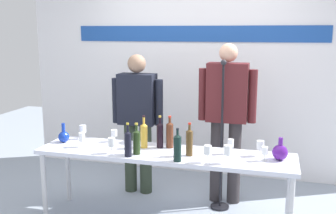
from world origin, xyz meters
TOP-DOWN VIEW (x-y plane):
  - back_wall at (0.00, 1.56)m, footprint 4.60×0.11m
  - display_table at (0.00, 0.00)m, footprint 2.47×0.57m
  - decanter_blue_left at (-1.10, 0.05)m, footprint 0.11×0.11m
  - decanter_blue_right at (1.07, 0.05)m, footprint 0.14×0.14m
  - presenter_left at (-0.51, 0.68)m, footprint 0.61×0.22m
  - presenter_right at (0.51, 0.68)m, footprint 0.62×0.22m
  - wine_bottle_0 at (0.26, -0.04)m, footprint 0.06×0.06m
  - wine_bottle_1 at (-0.23, -0.13)m, footprint 0.07×0.07m
  - wine_bottle_2 at (0.19, -0.23)m, footprint 0.07×0.07m
  - wine_bottle_3 at (0.02, 0.15)m, footprint 0.07×0.07m
  - wine_bottle_4 at (-0.28, -0.22)m, footprint 0.07×0.07m
  - wine_bottle_5 at (-0.08, 0.13)m, footprint 0.07×0.07m
  - wine_bottle_6 at (-0.23, 0.09)m, footprint 0.07×0.07m
  - wine_glass_left_0 at (-0.60, 0.21)m, footprint 0.07×0.07m
  - wine_glass_left_1 at (-0.46, -0.17)m, footprint 0.07×0.07m
  - wine_glass_left_2 at (-0.96, 0.21)m, footprint 0.07×0.07m
  - wine_glass_left_3 at (-0.83, -0.06)m, footprint 0.06×0.06m
  - wine_glass_right_0 at (0.89, 0.12)m, footprint 0.07×0.07m
  - wine_glass_right_1 at (0.94, -0.01)m, footprint 0.06×0.06m
  - wine_glass_right_2 at (0.63, -0.17)m, footprint 0.07×0.07m
  - wine_glass_right_3 at (0.62, 0.11)m, footprint 0.06×0.06m
  - wine_glass_right_4 at (0.45, -0.19)m, footprint 0.07×0.07m
  - microphone_stand at (0.49, 0.50)m, footprint 0.20×0.20m

SIDE VIEW (x-z plane):
  - microphone_stand at x=0.49m, z-range -0.26..1.34m
  - display_table at x=0.00m, z-range 0.31..1.04m
  - decanter_blue_left at x=-1.10m, z-range 0.70..0.90m
  - decanter_blue_right at x=1.07m, z-range 0.71..0.91m
  - wine_glass_left_0 at x=-0.60m, z-range 0.76..0.89m
  - wine_glass_right_1 at x=0.94m, z-range 0.76..0.89m
  - wine_glass_left_3 at x=-0.83m, z-range 0.76..0.91m
  - wine_glass_right_3 at x=0.62m, z-range 0.76..0.91m
  - wine_glass_right_0 at x=0.89m, z-range 0.77..0.91m
  - wine_glass_left_2 at x=-0.96m, z-range 0.77..0.92m
  - wine_glass_left_1 at x=-0.46m, z-range 0.77..0.92m
  - wine_glass_right_4 at x=0.45m, z-range 0.77..0.93m
  - wine_glass_right_2 at x=0.63m, z-range 0.77..0.94m
  - wine_bottle_1 at x=-0.23m, z-range 0.71..1.01m
  - wine_bottle_4 at x=-0.28m, z-range 0.71..1.03m
  - wine_bottle_2 at x=0.19m, z-range 0.72..1.02m
  - wine_bottle_6 at x=-0.23m, z-range 0.71..1.03m
  - wine_bottle_5 at x=-0.08m, z-range 0.71..1.03m
  - wine_bottle_0 at x=0.26m, z-range 0.72..1.03m
  - wine_bottle_3 at x=0.02m, z-range 0.72..1.04m
  - presenter_left at x=-0.51m, z-range 0.12..1.74m
  - presenter_right at x=0.51m, z-range 0.13..1.88m
  - back_wall at x=0.00m, z-range 0.00..3.00m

